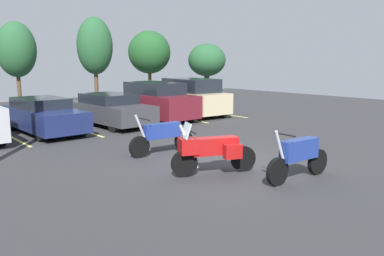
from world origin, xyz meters
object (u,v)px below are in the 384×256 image
at_px(car_navy, 44,115).
at_px(car_champagne, 192,97).
at_px(motorcycle_second, 299,156).
at_px(motorcycle_third, 162,136).
at_px(car_charcoal, 110,109).
at_px(motorcycle_touring, 212,150).
at_px(car_maroon, 157,101).

bearing_deg(car_navy, car_champagne, 1.91).
bearing_deg(motorcycle_second, motorcycle_third, 102.87).
relative_size(motorcycle_second, car_champagne, 0.48).
height_order(car_navy, car_charcoal, car_charcoal).
xyz_separation_m(car_navy, car_charcoal, (2.95, 0.01, 0.02)).
bearing_deg(motorcycle_touring, motorcycle_third, 83.39).
relative_size(motorcycle_touring, car_charcoal, 0.44).
distance_m(motorcycle_touring, motorcycle_second, 2.14).
xyz_separation_m(motorcycle_touring, car_champagne, (6.76, 8.95, 0.34)).
bearing_deg(car_champagne, car_navy, -178.09).
xyz_separation_m(motorcycle_touring, car_navy, (-1.22, 8.68, 0.06)).
relative_size(motorcycle_third, car_navy, 0.49).
distance_m(car_navy, car_charcoal, 2.95).
bearing_deg(motorcycle_third, car_navy, 104.08).
bearing_deg(car_maroon, car_champagne, 3.91).
distance_m(car_navy, car_champagne, 7.98).
xyz_separation_m(motorcycle_third, car_maroon, (4.07, 6.16, 0.34)).
distance_m(motorcycle_second, car_maroon, 10.94).
bearing_deg(motorcycle_second, car_champagne, 62.83).
bearing_deg(car_maroon, car_navy, -178.95).
height_order(car_navy, car_maroon, car_maroon).
height_order(motorcycle_touring, car_charcoal, car_charcoal).
bearing_deg(motorcycle_touring, car_maroon, 63.52).
height_order(motorcycle_second, car_maroon, car_maroon).
relative_size(motorcycle_third, car_champagne, 0.50).
bearing_deg(motorcycle_third, car_charcoal, 76.71).
bearing_deg(motorcycle_second, car_navy, 103.58).
bearing_deg(car_champagne, motorcycle_second, -117.17).
height_order(motorcycle_second, car_charcoal, car_charcoal).
distance_m(motorcycle_second, car_charcoal, 10.40).
distance_m(motorcycle_second, car_navy, 10.68).
distance_m(motorcycle_third, car_navy, 6.25).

